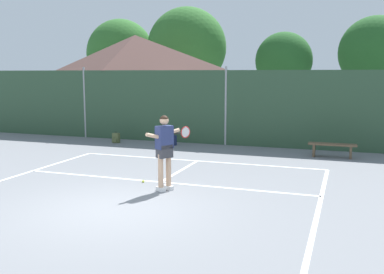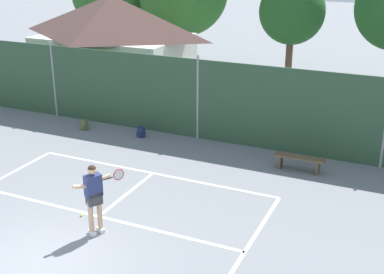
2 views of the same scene
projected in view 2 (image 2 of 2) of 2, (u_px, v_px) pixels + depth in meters
The scene contains 10 objects.
ground_plane at pixel (36, 266), 11.60m from camera, with size 120.00×120.00×0.00m, color slate.
court_markings at pixel (55, 251), 12.15m from camera, with size 8.30×11.10×0.01m.
chainlink_fence at pixel (198, 99), 18.74m from camera, with size 26.09×0.09×3.13m.
clubhouse_building at pixel (114, 47), 23.19m from camera, with size 6.86×4.55×4.72m.
treeline_backdrop at pixel (268, 2), 26.41m from camera, with size 26.63×4.56×6.99m.
tennis_player at pixel (94, 193), 12.55m from camera, with size 0.68×1.32×1.85m.
tennis_ball at pixel (81, 215), 13.69m from camera, with size 0.07×0.07×0.07m, color #CCE033.
backpack_olive at pixel (84, 125), 20.06m from camera, with size 0.29×0.25×0.46m.
backpack_navy at pixel (141, 132), 19.28m from camera, with size 0.33×0.31×0.46m.
courtside_bench at pixel (299, 160), 16.36m from camera, with size 1.60×0.36×0.48m.
Camera 2 is at (7.27, -7.49, 6.81)m, focal length 48.16 mm.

